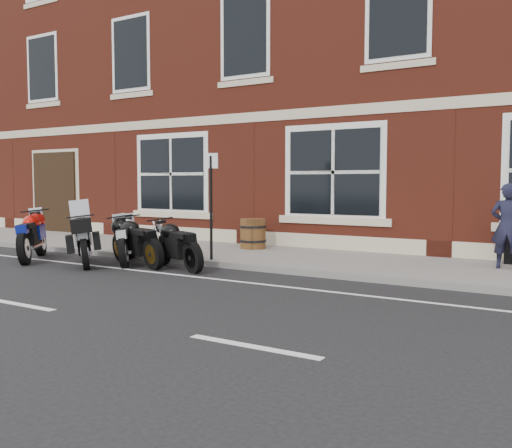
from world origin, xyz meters
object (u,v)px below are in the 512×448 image
object	(u,v)px
moto_sport_red	(34,234)
moto_sport_black	(137,240)
parking_sign	(211,198)
moto_sport_silver	(129,239)
moto_touring_silver	(86,238)
pedestrian_left	(507,226)
barrel_planter	(253,234)
moto_naked_black	(177,243)

from	to	relation	value
moto_sport_red	moto_sport_black	xyz separation A→B (m)	(2.56, 0.58, -0.04)
moto_sport_black	parking_sign	distance (m)	1.78
moto_sport_black	moto_sport_silver	xyz separation A→B (m)	(-0.38, 0.16, -0.01)
moto_sport_red	moto_sport_silver	world-z (taller)	moto_sport_red
moto_sport_silver	moto_touring_silver	bearing A→B (deg)	-172.87
pedestrian_left	moto_touring_silver	bearing A→B (deg)	18.24
moto_sport_black	barrel_planter	world-z (taller)	moto_sport_black
parking_sign	moto_sport_red	bearing A→B (deg)	-172.98
moto_touring_silver	moto_sport_red	distance (m)	1.56
moto_sport_silver	moto_sport_black	bearing A→B (deg)	-61.25
moto_sport_silver	pedestrian_left	xyz separation A→B (m)	(7.12, 2.56, 0.39)
moto_touring_silver	moto_sport_black	xyz separation A→B (m)	(1.01, 0.47, -0.01)
moto_sport_red	moto_touring_silver	bearing A→B (deg)	-36.86
pedestrian_left	moto_sport_red	bearing A→B (deg)	15.41
moto_sport_black	parking_sign	xyz separation A→B (m)	(1.32, 0.82, 0.86)
moto_touring_silver	pedestrian_left	world-z (taller)	pedestrian_left
moto_touring_silver	moto_naked_black	world-z (taller)	moto_touring_silver
moto_sport_black	barrel_planter	bearing A→B (deg)	1.58
pedestrian_left	barrel_planter	distance (m)	5.80
moto_touring_silver	parking_sign	xyz separation A→B (m)	(2.33, 1.29, 0.85)
moto_naked_black	parking_sign	distance (m)	1.18
pedestrian_left	parking_sign	xyz separation A→B (m)	(-5.42, -1.90, 0.48)
moto_sport_silver	moto_sport_red	bearing A→B (deg)	160.57
barrel_planter	moto_touring_silver	bearing A→B (deg)	-119.55
moto_sport_black	moto_naked_black	distance (m)	1.01
moto_sport_red	barrel_planter	bearing A→B (deg)	4.55
moto_sport_red	moto_sport_silver	bearing A→B (deg)	-22.09
moto_sport_silver	barrel_planter	xyz separation A→B (m)	(1.35, 2.84, -0.04)
moto_sport_red	barrel_planter	world-z (taller)	moto_sport_red
moto_touring_silver	moto_sport_black	bearing A→B (deg)	-24.19
moto_touring_silver	moto_sport_red	size ratio (longest dim) A/B	0.92
barrel_planter	moto_naked_black	bearing A→B (deg)	-89.21
moto_sport_silver	pedestrian_left	world-z (taller)	pedestrian_left
moto_sport_red	moto_sport_black	world-z (taller)	moto_sport_red
moto_touring_silver	moto_sport_black	size ratio (longest dim) A/B	0.82
moto_sport_red	pedestrian_left	bearing A→B (deg)	-21.44
moto_sport_silver	pedestrian_left	bearing A→B (deg)	-18.58
moto_sport_silver	pedestrian_left	distance (m)	7.58
moto_touring_silver	barrel_planter	world-z (taller)	moto_touring_silver
moto_sport_black	parking_sign	size ratio (longest dim) A/B	0.90
moto_touring_silver	barrel_planter	bearing A→B (deg)	11.26
moto_touring_silver	parking_sign	distance (m)	2.79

